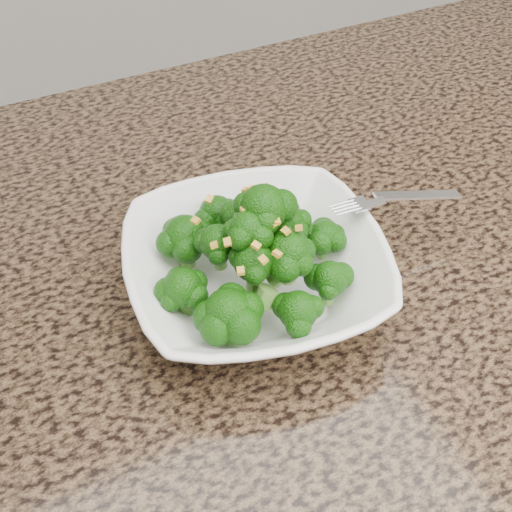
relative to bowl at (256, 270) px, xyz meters
name	(u,v)px	position (x,y,z in m)	size (l,w,h in m)	color
cabinet	(346,488)	(0.13, -0.05, -0.50)	(1.55, 0.95, 0.87)	#332214
granite_counter	(388,290)	(0.13, -0.05, -0.05)	(1.64, 1.04, 0.03)	brown
bowl	(256,270)	(0.00, 0.00, 0.00)	(0.25, 0.25, 0.06)	white
broccoli_pile	(256,216)	(0.00, 0.00, 0.07)	(0.22, 0.22, 0.08)	#165609
garlic_topping	(256,179)	(0.00, 0.00, 0.11)	(0.13, 0.13, 0.01)	gold
fork	(378,202)	(0.14, 0.00, 0.04)	(0.17, 0.03, 0.01)	silver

